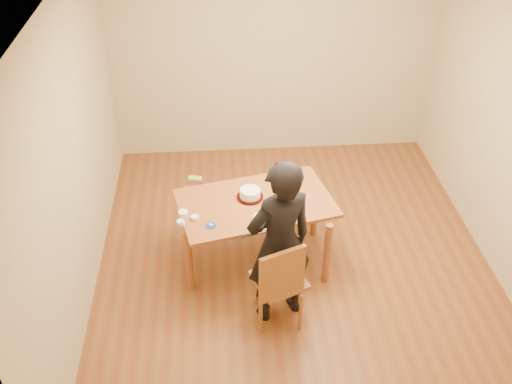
{
  "coord_description": "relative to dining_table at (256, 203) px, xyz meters",
  "views": [
    {
      "loc": [
        -0.72,
        -4.31,
        4.05
      ],
      "look_at": [
        -0.39,
        0.02,
        0.9
      ],
      "focal_mm": 40.0,
      "sensor_mm": 36.0,
      "label": 1
    }
  ],
  "objects": [
    {
      "name": "room_shell",
      "position": [
        0.39,
        0.28,
        0.62
      ],
      "size": [
        4.0,
        4.5,
        2.7
      ],
      "color": "brown",
      "rests_on": "ground"
    },
    {
      "name": "ramekin_green",
      "position": [
        -0.58,
        -0.23,
        0.04
      ],
      "size": [
        0.08,
        0.08,
        0.04
      ],
      "primitive_type": "cylinder",
      "color": "white",
      "rests_on": "dining_table"
    },
    {
      "name": "frosting_lid",
      "position": [
        -0.44,
        -0.34,
        0.02
      ],
      "size": [
        0.1,
        0.1,
        0.01
      ],
      "primitive_type": "cylinder",
      "color": "#173596",
      "rests_on": "dining_table"
    },
    {
      "name": "ramekin_yellow",
      "position": [
        -0.69,
        -0.16,
        0.04
      ],
      "size": [
        0.09,
        0.09,
        0.04
      ],
      "primitive_type": "cylinder",
      "color": "white",
      "rests_on": "dining_table"
    },
    {
      "name": "candy_box_green",
      "position": [
        -0.59,
        0.4,
        0.05
      ],
      "size": [
        0.14,
        0.09,
        0.02
      ],
      "primitive_type": "cube",
      "rotation": [
        0.0,
        0.0,
        -0.21
      ],
      "color": "green",
      "rests_on": "candy_box_pink"
    },
    {
      "name": "frosting_dome",
      "position": [
        -0.05,
        0.07,
        0.12
      ],
      "size": [
        0.2,
        0.2,
        0.03
      ],
      "primitive_type": "ellipsoid",
      "color": "white",
      "rests_on": "cake"
    },
    {
      "name": "ramekin_multi",
      "position": [
        -0.71,
        -0.29,
        0.04
      ],
      "size": [
        0.07,
        0.07,
        0.04
      ],
      "primitive_type": "cylinder",
      "color": "white",
      "rests_on": "dining_table"
    },
    {
      "name": "candy_box_pink",
      "position": [
        -0.58,
        0.39,
        0.03
      ],
      "size": [
        0.15,
        0.09,
        0.02
      ],
      "primitive_type": "cube",
      "rotation": [
        0.0,
        0.0,
        -0.2
      ],
      "color": "#DB3392",
      "rests_on": "dining_table"
    },
    {
      "name": "cake_plate",
      "position": [
        -0.05,
        0.07,
        0.03
      ],
      "size": [
        0.26,
        0.26,
        0.02
      ],
      "primitive_type": "cylinder",
      "color": "red",
      "rests_on": "dining_table"
    },
    {
      "name": "frosting_tub",
      "position": [
        -0.0,
        -0.32,
        0.06
      ],
      "size": [
        0.09,
        0.09,
        0.08
      ],
      "primitive_type": "cylinder",
      "color": "white",
      "rests_on": "dining_table"
    },
    {
      "name": "cake",
      "position": [
        -0.05,
        0.07,
        0.07
      ],
      "size": [
        0.2,
        0.2,
        0.06
      ],
      "primitive_type": "cylinder",
      "color": "white",
      "rests_on": "cake_plate"
    },
    {
      "name": "frosting_dollop",
      "position": [
        -0.44,
        -0.34,
        0.04
      ],
      "size": [
        0.04,
        0.04,
        0.02
      ],
      "primitive_type": "ellipsoid",
      "color": "white",
      "rests_on": "frosting_lid"
    },
    {
      "name": "dining_table",
      "position": [
        0.0,
        0.0,
        0.0
      ],
      "size": [
        1.63,
        1.17,
        0.04
      ],
      "primitive_type": "cube",
      "rotation": [
        0.0,
        0.0,
        0.22
      ],
      "color": "brown",
      "rests_on": "floor"
    },
    {
      "name": "spatula",
      "position": [
        -0.09,
        -0.5,
        0.02
      ],
      "size": [
        0.16,
        0.07,
        0.01
      ],
      "primitive_type": "cube",
      "rotation": [
        0.0,
        0.0,
        0.34
      ],
      "color": "black",
      "rests_on": "dining_table"
    },
    {
      "name": "person",
      "position": [
        0.15,
        -0.73,
        0.11
      ],
      "size": [
        0.71,
        0.59,
        1.67
      ],
      "primitive_type": "imported",
      "rotation": [
        0.0,
        0.0,
        3.5
      ],
      "color": "black",
      "rests_on": "floor"
    },
    {
      "name": "dining_chair",
      "position": [
        0.15,
        -0.78,
        -0.28
      ],
      "size": [
        0.54,
        0.54,
        0.04
      ],
      "primitive_type": "cube",
      "rotation": [
        0.0,
        0.0,
        0.38
      ],
      "color": "brown",
      "rests_on": "floor"
    }
  ]
}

